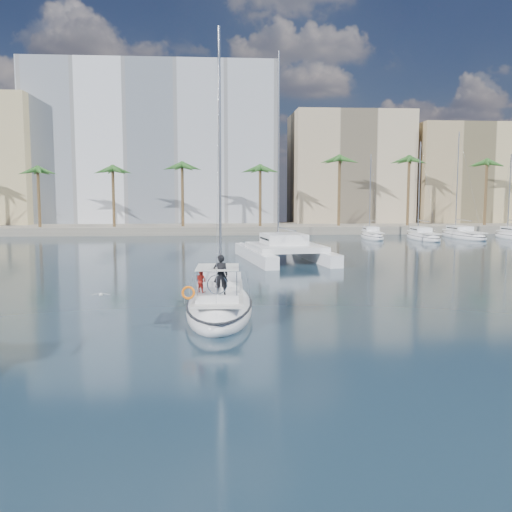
{
  "coord_description": "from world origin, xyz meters",
  "views": [
    {
      "loc": [
        -1.87,
        -30.1,
        6.36
      ],
      "look_at": [
        0.5,
        1.5,
        2.81
      ],
      "focal_mm": 40.0,
      "sensor_mm": 36.0,
      "label": 1
    }
  ],
  "objects": [
    {
      "name": "catamaran",
      "position": [
        4.73,
        22.61,
        1.18
      ],
      "size": [
        8.64,
        14.37,
        19.56
      ],
      "rotation": [
        0.0,
        0.0,
        0.14
      ],
      "color": "white",
      "rests_on": "ground"
    },
    {
      "name": "quay",
      "position": [
        0.0,
        61.0,
        0.6
      ],
      "size": [
        120.0,
        14.0,
        1.2
      ],
      "primitive_type": "cube",
      "color": "gray",
      "rests_on": "ground"
    },
    {
      "name": "building_modern",
      "position": [
        -12.0,
        73.0,
        14.0
      ],
      "size": [
        42.0,
        16.0,
        28.0
      ],
      "primitive_type": "cube",
      "color": "white",
      "rests_on": "ground"
    },
    {
      "name": "palm_centre",
      "position": [
        0.0,
        57.0,
        10.28
      ],
      "size": [
        3.6,
        3.6,
        12.3
      ],
      "color": "brown",
      "rests_on": "ground"
    },
    {
      "name": "main_sloop",
      "position": [
        -1.58,
        -0.55,
        0.51
      ],
      "size": [
        3.89,
        10.93,
        16.03
      ],
      "rotation": [
        0.0,
        0.0,
        -0.04
      ],
      "color": "white",
      "rests_on": "ground"
    },
    {
      "name": "moored_yacht_c",
      "position": [
        33.0,
        47.0,
        0.0
      ],
      "size": [
        3.98,
        12.33,
        15.54
      ],
      "primitive_type": null,
      "rotation": [
        0.0,
        0.0,
        0.03
      ],
      "color": "white",
      "rests_on": "ground"
    },
    {
      "name": "building_tan_right",
      "position": [
        42.0,
        68.0,
        9.0
      ],
      "size": [
        18.0,
        12.0,
        18.0
      ],
      "primitive_type": "cube",
      "color": "tan",
      "rests_on": "ground"
    },
    {
      "name": "ground",
      "position": [
        0.0,
        0.0,
        0.0
      ],
      "size": [
        160.0,
        160.0,
        0.0
      ],
      "primitive_type": "plane",
      "color": "black",
      "rests_on": "ground"
    },
    {
      "name": "moored_yacht_b",
      "position": [
        26.5,
        45.0,
        0.0
      ],
      "size": [
        3.32,
        10.83,
        13.72
      ],
      "primitive_type": null,
      "rotation": [
        0.0,
        0.0,
        -0.02
      ],
      "color": "white",
      "rests_on": "ground"
    },
    {
      "name": "palm_right",
      "position": [
        34.0,
        57.0,
        10.28
      ],
      "size": [
        3.6,
        3.6,
        12.3
      ],
      "color": "brown",
      "rests_on": "ground"
    },
    {
      "name": "seagull",
      "position": [
        -8.29,
        2.42,
        0.58
      ],
      "size": [
        1.04,
        0.44,
        0.19
      ],
      "color": "silver",
      "rests_on": "ground"
    },
    {
      "name": "moored_yacht_a",
      "position": [
        20.0,
        47.0,
        0.0
      ],
      "size": [
        3.37,
        9.52,
        11.9
      ],
      "primitive_type": null,
      "rotation": [
        0.0,
        0.0,
        -0.07
      ],
      "color": "white",
      "rests_on": "ground"
    },
    {
      "name": "building_beige",
      "position": [
        22.0,
        70.0,
        10.0
      ],
      "size": [
        20.0,
        14.0,
        20.0
      ],
      "primitive_type": "cube",
      "color": "tan",
      "rests_on": "ground"
    }
  ]
}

